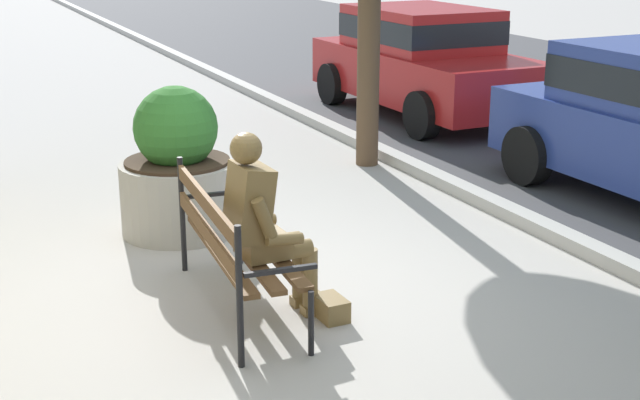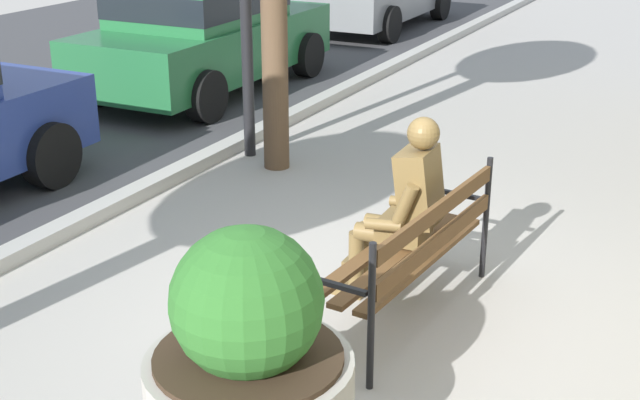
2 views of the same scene
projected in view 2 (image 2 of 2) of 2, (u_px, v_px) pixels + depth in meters
The scene contains 6 objects.
ground_plane at pixel (372, 321), 5.93m from camera, with size 80.00×80.00×0.00m, color #ADA8A0.
curb_stone at pixel (52, 235), 7.16m from camera, with size 60.00×0.20×0.12m, color #B2AFA8.
park_bench at pixel (414, 247), 5.76m from camera, with size 1.83×0.67×0.95m.
bronze_statue_seated at pixel (400, 212), 6.01m from camera, with size 0.62×0.78×1.37m.
concrete_planter at pixel (249, 374), 4.29m from camera, with size 1.05×1.05×1.35m.
parked_car_green at pixel (204, 30), 11.58m from camera, with size 4.13×1.98×1.56m.
Camera 2 is at (-4.80, -2.10, 2.93)m, focal length 48.66 mm.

